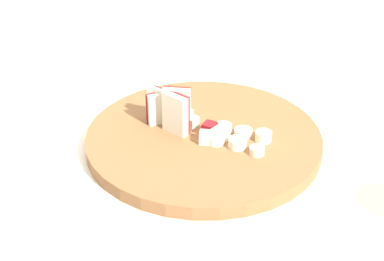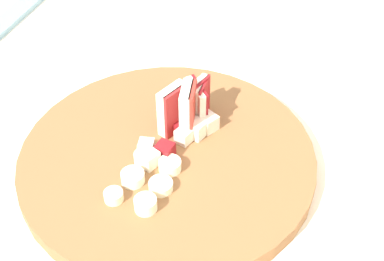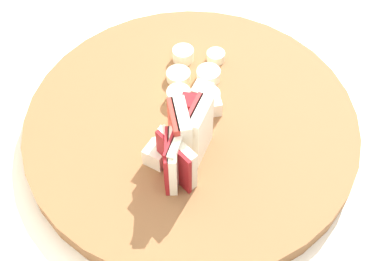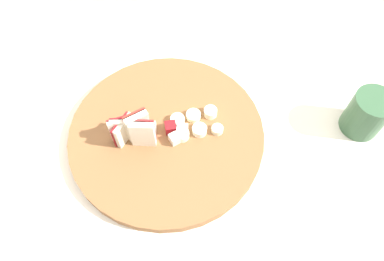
% 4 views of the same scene
% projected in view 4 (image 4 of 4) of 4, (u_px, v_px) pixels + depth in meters
% --- Properties ---
extents(tiled_countertop, '(1.30, 0.66, 0.89)m').
position_uv_depth(tiled_countertop, '(159.00, 244.00, 1.03)').
color(tiled_countertop, silver).
rests_on(tiled_countertop, ground).
extents(tile_backsplash, '(2.40, 0.04, 1.47)m').
position_uv_depth(tile_backsplash, '(108.00, 89.00, 0.94)').
color(tile_backsplash, silver).
rests_on(tile_backsplash, ground).
extents(cutting_board, '(0.37, 0.37, 0.02)m').
position_uv_depth(cutting_board, '(166.00, 135.00, 0.69)').
color(cutting_board, brown).
rests_on(cutting_board, tiled_countertop).
extents(apple_wedge_fan, '(0.08, 0.06, 0.07)m').
position_uv_depth(apple_wedge_fan, '(131.00, 129.00, 0.65)').
color(apple_wedge_fan, '#A32323').
rests_on(apple_wedge_fan, cutting_board).
extents(apple_dice_pile, '(0.11, 0.09, 0.02)m').
position_uv_depth(apple_dice_pile, '(153.00, 129.00, 0.67)').
color(apple_dice_pile, '#EFE5CC').
rests_on(apple_dice_pile, cutting_board).
extents(banana_slice_rows, '(0.10, 0.07, 0.02)m').
position_uv_depth(banana_slice_rows, '(194.00, 124.00, 0.68)').
color(banana_slice_rows, white).
rests_on(banana_slice_rows, cutting_board).
extents(small_jar, '(0.07, 0.07, 0.09)m').
position_uv_depth(small_jar, '(366.00, 114.00, 0.68)').
color(small_jar, '#335638').
rests_on(small_jar, tiled_countertop).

